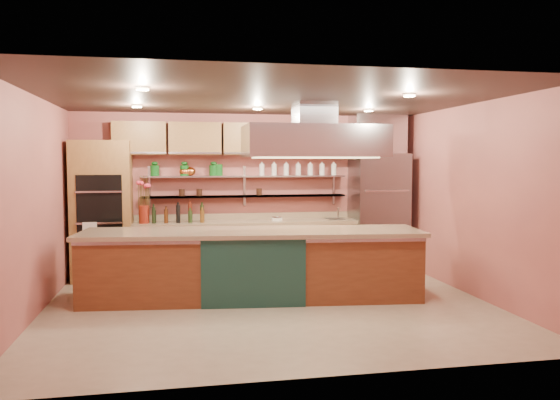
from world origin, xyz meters
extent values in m
cube|color=tan|center=(0.00, 0.00, -0.01)|extent=(6.00, 5.00, 0.02)
cube|color=black|center=(0.00, 0.00, 2.80)|extent=(6.00, 5.00, 0.02)
cube|color=#A4554D|center=(0.00, 2.50, 1.40)|extent=(6.00, 0.04, 2.80)
cube|color=#A4554D|center=(0.00, -2.50, 1.40)|extent=(6.00, 0.04, 2.80)
cube|color=#A4554D|center=(-3.00, 0.00, 1.40)|extent=(0.04, 5.00, 2.80)
cube|color=#A4554D|center=(3.00, 0.00, 1.40)|extent=(0.04, 5.00, 2.80)
cube|color=olive|center=(-2.45, 2.18, 1.15)|extent=(0.95, 0.64, 2.30)
cube|color=slate|center=(2.35, 2.14, 1.05)|extent=(0.95, 0.72, 2.10)
cube|color=tan|center=(-0.05, 2.20, 0.47)|extent=(3.84, 0.64, 0.93)
cube|color=#A7A8AE|center=(-0.05, 2.37, 1.35)|extent=(3.60, 0.26, 0.03)
cube|color=#A7A8AE|center=(-0.05, 2.37, 1.70)|extent=(3.60, 0.26, 0.03)
cube|color=olive|center=(0.00, 2.32, 2.35)|extent=(4.60, 0.36, 0.55)
cube|color=#A7A8AE|center=(0.71, 0.46, 2.25)|extent=(2.00, 1.00, 0.45)
cube|color=#FFE5A5|center=(0.00, 0.20, 2.77)|extent=(4.00, 2.80, 0.02)
cube|color=brown|center=(-0.19, 0.46, 0.49)|extent=(4.79, 1.51, 0.98)
cylinder|color=maroon|center=(-1.78, 2.15, 1.08)|extent=(0.17, 0.17, 0.30)
cube|color=black|center=(-1.22, 2.15, 1.08)|extent=(0.95, 0.60, 0.30)
cube|color=silver|center=(0.48, 2.15, 0.98)|extent=(0.20, 0.18, 0.10)
cylinder|color=white|center=(1.62, 2.25, 1.03)|extent=(0.03, 0.03, 0.20)
ellipsoid|color=#CB6D2E|center=(-1.01, 2.37, 1.79)|extent=(0.23, 0.23, 0.15)
cylinder|color=#104B16|center=(-0.52, 2.37, 1.81)|extent=(0.20, 0.20, 0.20)
camera|label=1|loc=(-1.24, -7.17, 1.95)|focal=35.00mm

